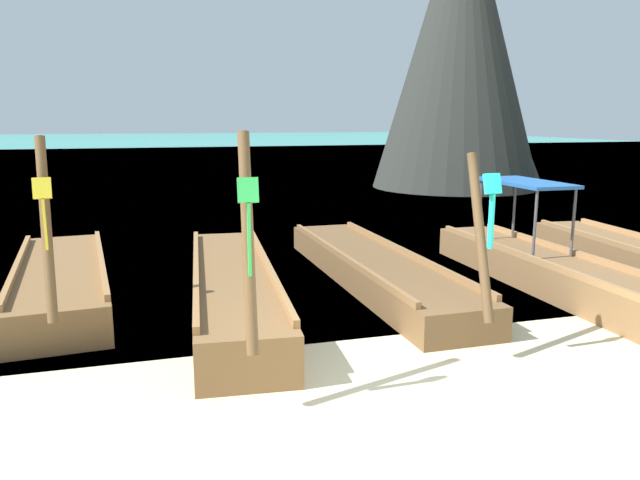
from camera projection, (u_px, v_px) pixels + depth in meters
name	position (u px, v px, depth m)	size (l,w,h in m)	color
ground	(432.00, 409.00, 6.20)	(120.00, 120.00, 0.00)	beige
sea_water	(168.00, 146.00, 64.70)	(120.00, 120.00, 0.00)	#2DB29E
longtail_boat_yellow_ribbon	(62.00, 281.00, 9.94)	(1.81, 5.81, 2.72)	brown
longtail_boat_green_ribbon	(233.00, 288.00, 9.43)	(1.69, 6.71, 2.79)	brown
longtail_boat_turquoise_ribbon	(374.00, 269.00, 10.91)	(1.32, 7.17, 2.51)	brown
longtail_boat_red_ribbon	(546.00, 268.00, 10.65)	(1.14, 6.48, 2.76)	brown
karst_rock	(464.00, 48.00, 25.39)	(8.05, 7.01, 12.22)	#2D302B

